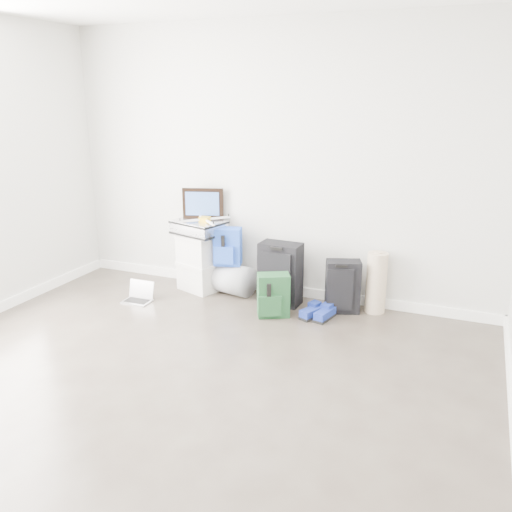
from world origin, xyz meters
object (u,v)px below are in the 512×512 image
at_px(boxes_stack, 200,262).
at_px(laptop, 139,296).
at_px(briefcase, 199,227).
at_px(duffel_bag, 229,278).
at_px(carry_on, 343,287).
at_px(large_suitcase, 280,274).

relative_size(boxes_stack, laptop, 2.16).
bearing_deg(briefcase, laptop, -112.22).
distance_m(boxes_stack, laptop, 0.73).
relative_size(briefcase, duffel_bag, 0.98).
xyz_separation_m(boxes_stack, laptop, (-0.42, -0.54, -0.26)).
xyz_separation_m(duffel_bag, carry_on, (1.22, -0.05, 0.10)).
distance_m(large_suitcase, carry_on, 0.62).
height_order(briefcase, carry_on, briefcase).
xyz_separation_m(briefcase, laptop, (-0.42, -0.54, -0.63)).
bearing_deg(carry_on, briefcase, 159.17).
distance_m(duffel_bag, carry_on, 1.22).
distance_m(duffel_bag, large_suitcase, 0.63).
relative_size(large_suitcase, laptop, 2.21).
relative_size(briefcase, laptop, 1.79).
height_order(briefcase, large_suitcase, briefcase).
height_order(boxes_stack, briefcase, briefcase).
bearing_deg(large_suitcase, laptop, -157.64).
xyz_separation_m(duffel_bag, laptop, (-0.74, -0.56, -0.11)).
xyz_separation_m(boxes_stack, carry_on, (1.54, -0.03, -0.05)).
bearing_deg(briefcase, duffel_bag, 19.53).
xyz_separation_m(boxes_stack, duffel_bag, (0.32, 0.02, -0.15)).
xyz_separation_m(duffel_bag, large_suitcase, (0.60, -0.09, 0.15)).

